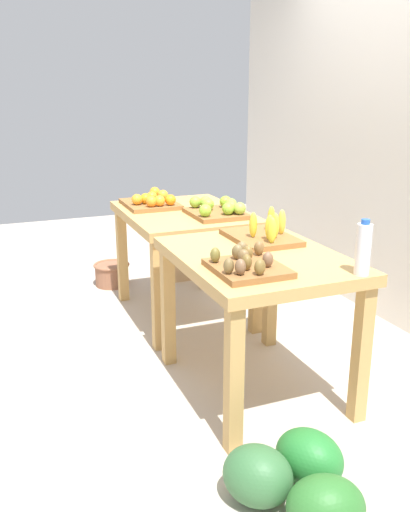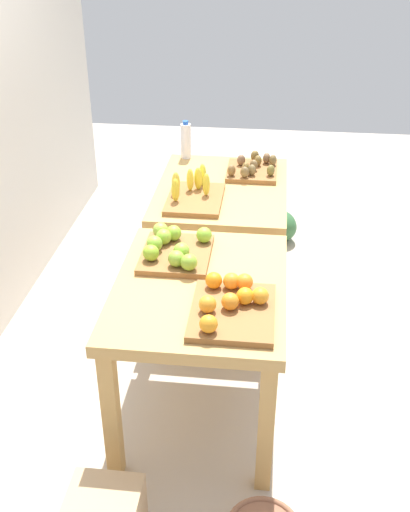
% 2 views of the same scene
% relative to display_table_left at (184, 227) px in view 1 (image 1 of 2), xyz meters
% --- Properties ---
extents(ground_plane, '(8.00, 8.00, 0.00)m').
position_rel_display_table_left_xyz_m(ground_plane, '(0.56, 0.00, -0.66)').
color(ground_plane, '#B8AA9B').
extents(back_wall, '(4.40, 0.12, 3.00)m').
position_rel_display_table_left_xyz_m(back_wall, '(0.56, 1.35, 0.84)').
color(back_wall, silver).
rests_on(back_wall, ground_plane).
extents(display_table_left, '(1.04, 0.80, 0.78)m').
position_rel_display_table_left_xyz_m(display_table_left, '(0.00, 0.00, 0.00)').
color(display_table_left, tan).
rests_on(display_table_left, ground_plane).
extents(display_table_right, '(1.04, 0.80, 0.78)m').
position_rel_display_table_left_xyz_m(display_table_right, '(1.12, 0.00, 0.00)').
color(display_table_right, tan).
rests_on(display_table_right, ground_plane).
extents(orange_bin, '(0.44, 0.36, 0.11)m').
position_rel_display_table_left_xyz_m(orange_bin, '(-0.21, -0.16, 0.15)').
color(orange_bin, '#8E5D31').
rests_on(orange_bin, display_table_left).
extents(apple_bin, '(0.41, 0.34, 0.11)m').
position_rel_display_table_left_xyz_m(apple_bin, '(0.23, 0.16, 0.16)').
color(apple_bin, '#8E5D31').
rests_on(apple_bin, display_table_left).
extents(banana_crate, '(0.44, 0.32, 0.17)m').
position_rel_display_table_left_xyz_m(banana_crate, '(0.91, 0.15, 0.16)').
color(banana_crate, '#8E5D31').
rests_on(banana_crate, display_table_right).
extents(kiwi_bin, '(0.36, 0.33, 0.10)m').
position_rel_display_table_left_xyz_m(kiwi_bin, '(1.35, -0.18, 0.15)').
color(kiwi_bin, '#8E5D31').
rests_on(kiwi_bin, display_table_right).
extents(water_bottle, '(0.07, 0.07, 0.26)m').
position_rel_display_table_left_xyz_m(water_bottle, '(1.59, 0.29, 0.24)').
color(water_bottle, silver).
rests_on(water_bottle, display_table_right).
extents(watermelon_pile, '(0.61, 0.61, 0.24)m').
position_rel_display_table_left_xyz_m(watermelon_pile, '(1.99, -0.25, -0.54)').
color(watermelon_pile, '#2C6A2A').
rests_on(watermelon_pile, ground_plane).
extents(wicker_basket, '(0.30, 0.30, 0.19)m').
position_rel_display_table_left_xyz_m(wicker_basket, '(-0.82, -0.35, -0.56)').
color(wicker_basket, brown).
rests_on(wicker_basket, ground_plane).
extents(cardboard_produce_box, '(0.40, 0.30, 0.25)m').
position_rel_display_table_left_xyz_m(cardboard_produce_box, '(-0.87, 0.30, -0.53)').
color(cardboard_produce_box, tan).
rests_on(cardboard_produce_box, ground_plane).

